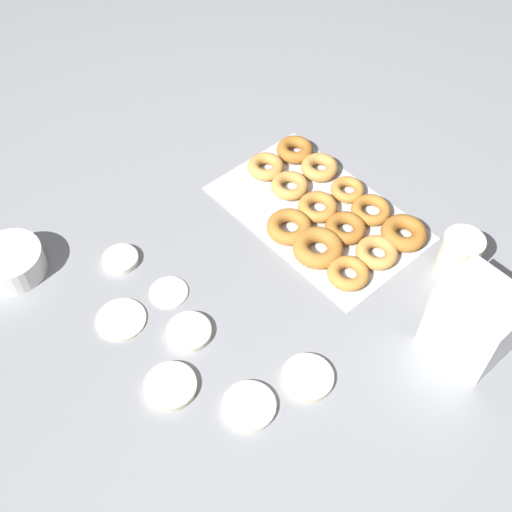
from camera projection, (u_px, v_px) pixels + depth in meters
name	position (u px, v px, depth m)	size (l,w,h in m)	color
ground_plane	(232.00, 297.00, 1.37)	(3.00, 3.00, 0.00)	gray
pancake_0	(121.00, 259.00, 1.43)	(0.08, 0.08, 0.01)	silver
pancake_1	(189.00, 332.00, 1.31)	(0.09, 0.09, 0.01)	silver
pancake_2	(121.00, 319.00, 1.33)	(0.11, 0.11, 0.01)	beige
pancake_3	(249.00, 406.00, 1.21)	(0.10, 0.10, 0.01)	silver
pancake_4	(169.00, 292.00, 1.38)	(0.08, 0.08, 0.01)	silver
pancake_5	(308.00, 378.00, 1.25)	(0.10, 0.10, 0.01)	beige
pancake_6	(170.00, 386.00, 1.24)	(0.10, 0.10, 0.01)	beige
donut_tray	(327.00, 213.00, 1.50)	(0.49, 0.31, 0.04)	silver
batter_bowl	(11.00, 262.00, 1.40)	(0.14, 0.14, 0.06)	white
container_stack	(475.00, 320.00, 1.24)	(0.15, 0.13, 0.17)	white
paper_cup	(459.00, 255.00, 1.38)	(0.09, 0.09, 0.11)	beige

